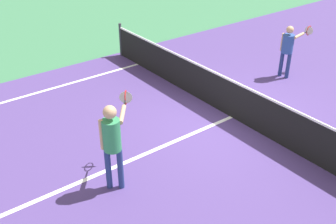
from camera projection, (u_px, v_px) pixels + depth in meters
The scene contains 6 objects.
ground_plane at pixel (232, 117), 9.77m from camera, with size 60.00×60.00×0.00m, color #38724C.
court_surface_inbounds at pixel (232, 117), 9.77m from camera, with size 10.62×24.40×0.00m, color #4C387A.
line_center_service at pixel (118, 166), 8.09m from camera, with size 0.10×6.40×0.01m, color white.
net at pixel (233, 99), 9.53m from camera, with size 10.25×0.09×1.07m.
player_near at pixel (112, 138), 7.01m from camera, with size 0.91×0.98×1.73m.
player_far at pixel (288, 46), 11.36m from camera, with size 0.41×1.18×1.53m.
Camera 1 is at (5.78, -6.33, 4.94)m, focal length 43.07 mm.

